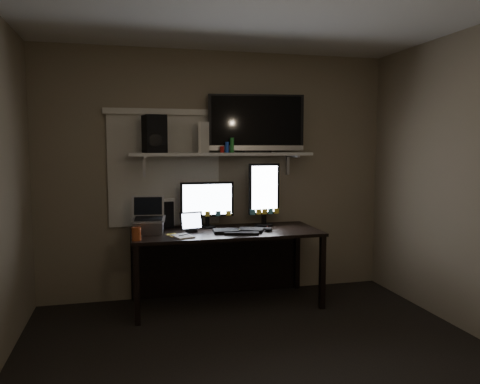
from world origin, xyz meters
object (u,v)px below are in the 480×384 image
object	(u,v)px
desk	(224,246)
game_console	(203,138)
monitor_portrait	(264,194)
monitor_landscape	(207,204)
laptop	(149,216)
keyboard	(238,231)
speaker	(154,134)
mouse	(268,229)
cup	(136,234)
tablet	(191,222)
tv	(256,124)

from	to	relation	value
desk	game_console	xyz separation A→B (m)	(-0.19, 0.08, 1.07)
monitor_portrait	game_console	bearing A→B (deg)	172.90
monitor_landscape	laptop	size ratio (longest dim) A/B	1.58
keyboard	speaker	xyz separation A→B (m)	(-0.76, 0.28, 0.91)
game_console	speaker	size ratio (longest dim) A/B	0.82
laptop	game_console	size ratio (longest dim) A/B	1.15
speaker	monitor_landscape	bearing A→B (deg)	-5.66
mouse	cup	world-z (taller)	cup
keyboard	tablet	bearing A→B (deg)	-179.70
cup	speaker	size ratio (longest dim) A/B	0.33
game_console	mouse	bearing A→B (deg)	-17.16
laptop	monitor_portrait	bearing A→B (deg)	15.21
game_console	speaker	distance (m)	0.47
cup	game_console	size ratio (longest dim) A/B	0.40
desk	mouse	xyz separation A→B (m)	(0.39, -0.24, 0.20)
monitor_landscape	cup	world-z (taller)	monitor_landscape
tablet	mouse	bearing A→B (deg)	-23.56
keyboard	cup	xyz separation A→B (m)	(-0.95, -0.17, 0.04)
monitor_portrait	laptop	distance (m)	1.19
laptop	cup	size ratio (longest dim) A/B	2.88
monitor_landscape	speaker	size ratio (longest dim) A/B	1.50
monitor_landscape	monitor_portrait	world-z (taller)	monitor_portrait
monitor_portrait	speaker	bearing A→B (deg)	175.02
monitor_portrait	tv	distance (m)	0.72
desk	tv	size ratio (longest dim) A/B	1.87
monitor_portrait	laptop	size ratio (longest dim) A/B	1.93
cup	monitor_landscape	bearing A→B (deg)	34.28
monitor_portrait	cup	world-z (taller)	monitor_portrait
desk	monitor_landscape	distance (m)	0.45
tv	game_console	size ratio (longest dim) A/B	3.28
desk	tablet	world-z (taller)	tablet
laptop	tv	xyz separation A→B (m)	(1.09, 0.19, 0.87)
desk	tv	xyz separation A→B (m)	(0.36, 0.10, 1.22)
cup	desk	bearing A→B (deg)	24.60
tv	speaker	xyz separation A→B (m)	(-1.02, -0.04, -0.11)
tv	desk	bearing A→B (deg)	-157.06
mouse	cup	bearing A→B (deg)	178.37
mouse	tablet	distance (m)	0.74
monitor_landscape	tv	size ratio (longest dim) A/B	0.55
keyboard	mouse	distance (m)	0.29
monitor_landscape	monitor_portrait	distance (m)	0.59
laptop	speaker	size ratio (longest dim) A/B	0.95
tablet	cup	size ratio (longest dim) A/B	1.90
keyboard	cup	size ratio (longest dim) A/B	4.16
monitor_portrait	keyboard	xyz separation A→B (m)	(-0.34, -0.28, -0.31)
monitor_landscape	mouse	size ratio (longest dim) A/B	4.86
laptop	speaker	world-z (taller)	speaker
keyboard	cup	distance (m)	0.97
desk	monitor_landscape	bearing A→B (deg)	147.87
monitor_landscape	monitor_portrait	xyz separation A→B (m)	(0.58, -0.03, 0.09)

